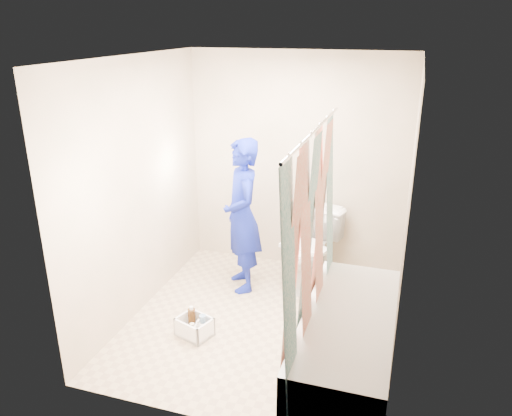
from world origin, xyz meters
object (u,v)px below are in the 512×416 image
(toilet, at_px, (310,249))
(cleaning_caddy, at_px, (195,328))
(bathtub, at_px, (347,340))
(plumber, at_px, (242,216))

(toilet, bearing_deg, cleaning_caddy, -104.08)
(toilet, distance_m, cleaning_caddy, 1.52)
(cleaning_caddy, bearing_deg, toilet, 78.08)
(bathtub, distance_m, toilet, 1.44)
(toilet, xyz_separation_m, cleaning_caddy, (-0.77, -1.27, -0.32))
(bathtub, xyz_separation_m, toilet, (-0.58, 1.31, 0.13))
(bathtub, height_order, plumber, plumber)
(bathtub, distance_m, cleaning_caddy, 1.37)
(bathtub, height_order, cleaning_caddy, bathtub)
(toilet, relative_size, cleaning_caddy, 2.26)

